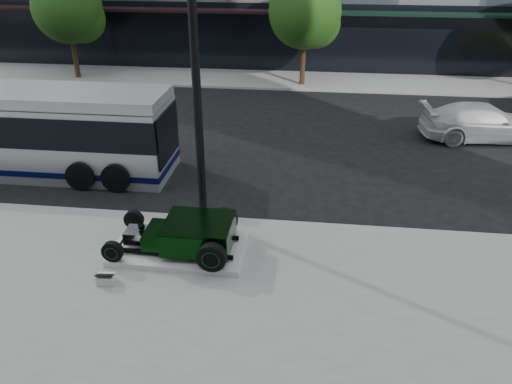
# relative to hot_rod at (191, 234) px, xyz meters

# --- Properties ---
(ground) EXTENTS (120.00, 120.00, 0.00)m
(ground) POSITION_rel_hot_rod_xyz_m (1.19, 3.94, -0.70)
(ground) COLOR black
(ground) RESTS_ON ground
(sidewalk_far) EXTENTS (70.00, 4.00, 0.12)m
(sidewalk_far) POSITION_rel_hot_rod_xyz_m (1.19, 17.94, -0.64)
(sidewalk_far) COLOR gray
(sidewalk_far) RESTS_ON ground
(street_trees) EXTENTS (29.80, 3.80, 5.70)m
(street_trees) POSITION_rel_hot_rod_xyz_m (2.33, 17.02, 3.07)
(street_trees) COLOR black
(street_trees) RESTS_ON sidewalk_far
(display_plinth) EXTENTS (3.40, 1.80, 0.15)m
(display_plinth) POSITION_rel_hot_rod_xyz_m (-0.33, -0.00, -0.50)
(display_plinth) COLOR silver
(display_plinth) RESTS_ON sidewalk_near
(hot_rod) EXTENTS (3.22, 2.00, 0.81)m
(hot_rod) POSITION_rel_hot_rod_xyz_m (0.00, 0.00, 0.00)
(hot_rod) COLOR black
(hot_rod) RESTS_ON display_plinth
(info_plaque) EXTENTS (0.43, 0.34, 0.31)m
(info_plaque) POSITION_rel_hot_rod_xyz_m (-1.72, -1.48, -0.45)
(info_plaque) COLOR silver
(info_plaque) RESTS_ON sidewalk_near
(lamppost) EXTENTS (0.41, 0.41, 7.45)m
(lamppost) POSITION_rel_hot_rod_xyz_m (-0.06, 1.74, 2.86)
(lamppost) COLOR black
(lamppost) RESTS_ON sidewalk_near
(white_sedan) EXTENTS (5.17, 2.50, 1.45)m
(white_sedan) POSITION_rel_hot_rod_xyz_m (9.80, 9.69, 0.03)
(white_sedan) COLOR silver
(white_sedan) RESTS_ON ground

